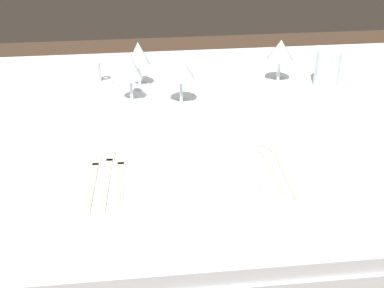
% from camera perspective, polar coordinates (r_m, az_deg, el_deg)
% --- Properties ---
extents(dining_table, '(1.80, 1.11, 0.74)m').
position_cam_1_polar(dining_table, '(1.35, -1.76, -0.58)').
color(dining_table, white).
rests_on(dining_table, ground).
extents(dinner_plate, '(0.27, 0.27, 0.02)m').
position_cam_1_polar(dinner_plate, '(1.07, 0.72, -3.68)').
color(dinner_plate, white).
rests_on(dinner_plate, dining_table).
extents(fork_outer, '(0.02, 0.20, 0.00)m').
position_cam_1_polar(fork_outer, '(1.09, -8.09, -3.81)').
color(fork_outer, beige).
rests_on(fork_outer, dining_table).
extents(fork_inner, '(0.03, 0.23, 0.00)m').
position_cam_1_polar(fork_inner, '(1.10, -9.60, -3.76)').
color(fork_inner, beige).
rests_on(fork_inner, dining_table).
extents(fork_salad, '(0.03, 0.21, 0.00)m').
position_cam_1_polar(fork_salad, '(1.09, -11.16, -3.99)').
color(fork_salad, beige).
rests_on(fork_salad, dining_table).
extents(spoon_soup, '(0.03, 0.21, 0.01)m').
position_cam_1_polar(spoon_soup, '(1.15, 8.58, -2.02)').
color(spoon_soup, beige).
rests_on(spoon_soup, dining_table).
extents(spoon_dessert, '(0.03, 0.23, 0.01)m').
position_cam_1_polar(spoon_dessert, '(1.15, 10.08, -2.19)').
color(spoon_dessert, beige).
rests_on(spoon_dessert, dining_table).
extents(saucer_left, '(0.14, 0.14, 0.01)m').
position_cam_1_polar(saucer_left, '(1.57, -11.50, 6.81)').
color(saucer_left, white).
rests_on(saucer_left, dining_table).
extents(coffee_cup_left, '(0.10, 0.08, 0.06)m').
position_cam_1_polar(coffee_cup_left, '(1.55, -11.57, 8.05)').
color(coffee_cup_left, white).
rests_on(coffee_cup_left, saucer_left).
extents(wine_glass_centre, '(0.08, 0.08, 0.14)m').
position_cam_1_polar(wine_glass_centre, '(1.37, -1.26, 8.30)').
color(wine_glass_centre, silver).
rests_on(wine_glass_centre, dining_table).
extents(wine_glass_left, '(0.07, 0.07, 0.15)m').
position_cam_1_polar(wine_glass_left, '(1.39, -7.05, 8.52)').
color(wine_glass_left, silver).
rests_on(wine_glass_left, dining_table).
extents(wine_glass_right, '(0.07, 0.07, 0.14)m').
position_cam_1_polar(wine_glass_right, '(1.49, -6.08, 9.91)').
color(wine_glass_right, silver).
rests_on(wine_glass_right, dining_table).
extents(wine_glass_far, '(0.08, 0.08, 0.13)m').
position_cam_1_polar(wine_glass_far, '(1.54, 9.97, 10.22)').
color(wine_glass_far, silver).
rests_on(wine_glass_far, dining_table).
extents(drink_tumbler, '(0.07, 0.07, 0.11)m').
position_cam_1_polar(drink_tumbler, '(1.56, 15.07, 8.22)').
color(drink_tumbler, silver).
rests_on(drink_tumbler, dining_table).
extents(napkin_folded, '(0.07, 0.07, 0.16)m').
position_cam_1_polar(napkin_folded, '(1.41, 17.82, 6.52)').
color(napkin_folded, white).
rests_on(napkin_folded, dining_table).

